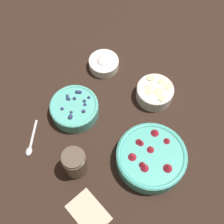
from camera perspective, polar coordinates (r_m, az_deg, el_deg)
The scene contains 8 objects.
ground_plane at distance 1.14m, azimuth -2.90°, elevation -0.23°, with size 4.00×4.00×0.00m, color black.
bowl_strawberries at distance 1.04m, azimuth 7.17°, elevation -8.19°, with size 0.23×0.23×0.08m.
bowl_blueberries at distance 1.12m, azimuth -6.87°, elevation 0.71°, with size 0.17×0.17×0.06m.
bowl_bananas at distance 1.16m, azimuth 7.84°, elevation 3.66°, with size 0.14×0.14×0.06m.
bowl_cream at distance 1.23m, azimuth -1.51°, elevation 8.96°, with size 0.12×0.12×0.05m.
jar_chocolate at distance 1.02m, azimuth -6.85°, elevation -9.25°, with size 0.08×0.08×0.11m.
napkin at distance 1.02m, azimuth -4.32°, elevation -17.86°, with size 0.14×0.10×0.01m.
spoon at distance 1.12m, azimuth -14.65°, elevation -5.77°, with size 0.11×0.10×0.01m.
Camera 1 is at (0.47, -0.26, 1.01)m, focal length 50.00 mm.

